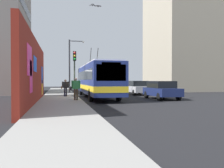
# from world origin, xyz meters

# --- Properties ---
(ground_plane) EXTENTS (80.00, 80.00, 0.00)m
(ground_plane) POSITION_xyz_m (0.00, 0.00, 0.00)
(ground_plane) COLOR black
(sidewalk_slab) EXTENTS (48.00, 3.20, 0.15)m
(sidewalk_slab) POSITION_xyz_m (0.00, 1.60, 0.07)
(sidewalk_slab) COLOR gray
(sidewalk_slab) RESTS_ON ground_plane
(graffiti_wall) EXTENTS (14.43, 0.32, 4.41)m
(graffiti_wall) POSITION_xyz_m (-3.79, 3.35, 2.20)
(graffiti_wall) COLOR maroon
(graffiti_wall) RESTS_ON ground_plane
(building_far_right) EXTENTS (10.83, 8.27, 19.64)m
(building_far_right) POSITION_xyz_m (12.73, -17.00, 9.82)
(building_far_right) COLOR #9E937F
(building_far_right) RESTS_ON ground_plane
(city_bus) EXTENTS (12.55, 2.51, 4.91)m
(city_bus) POSITION_xyz_m (1.15, -1.80, 1.75)
(city_bus) COLOR navy
(city_bus) RESTS_ON ground_plane
(parked_car_navy) EXTENTS (4.17, 1.94, 1.58)m
(parked_car_navy) POSITION_xyz_m (-2.00, -7.00, 0.83)
(parked_car_navy) COLOR navy
(parked_car_navy) RESTS_ON ground_plane
(parked_car_silver) EXTENTS (4.69, 1.95, 1.58)m
(parked_car_silver) POSITION_xyz_m (4.43, -7.00, 0.84)
(parked_car_silver) COLOR #B7B7BC
(parked_car_silver) RESTS_ON ground_plane
(pedestrian_at_curb) EXTENTS (0.23, 0.75, 1.70)m
(pedestrian_at_curb) POSITION_xyz_m (-2.90, 0.47, 1.15)
(pedestrian_at_curb) COLOR #3F3326
(pedestrian_at_curb) RESTS_ON sidewalk_slab
(pedestrian_midblock) EXTENTS (0.22, 0.72, 1.57)m
(pedestrian_midblock) POSITION_xyz_m (1.39, 1.13, 1.06)
(pedestrian_midblock) COLOR #1E1E2D
(pedestrian_midblock) RESTS_ON sidewalk_slab
(traffic_light) EXTENTS (0.49, 0.28, 4.10)m
(traffic_light) POSITION_xyz_m (0.22, 0.35, 2.91)
(traffic_light) COLOR #2D382D
(traffic_light) RESTS_ON sidewalk_slab
(street_lamp) EXTENTS (0.44, 1.91, 6.42)m
(street_lamp) POSITION_xyz_m (7.80, 0.23, 3.86)
(street_lamp) COLOR #4C4C51
(street_lamp) RESTS_ON sidewalk_slab
(flying_pigeons) EXTENTS (2.86, 0.91, 0.93)m
(flying_pigeons) POSITION_xyz_m (-1.06, -1.45, 8.42)
(flying_pigeons) COLOR #47474C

